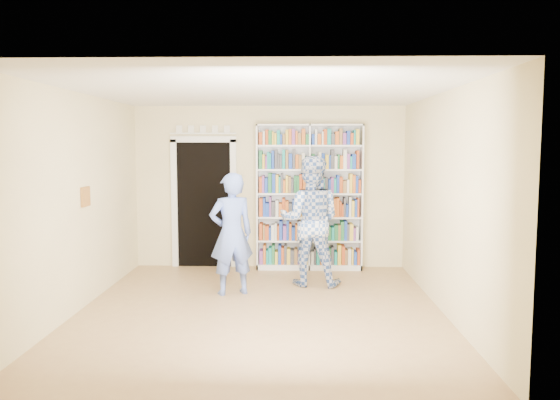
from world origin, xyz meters
The scene contains 11 objects.
floor centered at (0.00, 0.00, 0.00)m, with size 5.00×5.00×0.00m, color #A2784E.
ceiling centered at (0.00, 0.00, 2.70)m, with size 5.00×5.00×0.00m, color white.
wall_back centered at (0.00, 2.50, 1.35)m, with size 4.50×4.50×0.00m, color beige.
wall_left centered at (-2.25, 0.00, 1.35)m, with size 5.00×5.00×0.00m, color beige.
wall_right centered at (2.25, 0.00, 1.35)m, with size 5.00×5.00×0.00m, color beige.
bookshelf centered at (0.67, 2.34, 1.21)m, with size 1.74×0.33×2.39m.
doorway centered at (-1.10, 2.48, 1.18)m, with size 1.10×0.08×2.43m.
wall_art centered at (-2.23, 0.20, 1.40)m, with size 0.03×0.25×0.25m, color brown.
man_blue centered at (-0.44, 0.75, 0.84)m, with size 0.61×0.40×1.68m, color #607BD6.
man_plaid centered at (0.65, 1.29, 0.95)m, with size 0.92×0.72×1.90m, color #34579F.
paper_sheet centered at (0.81, 1.08, 0.90)m, with size 0.19×0.01×0.27m, color white.
Camera 1 is at (0.42, -6.62, 2.04)m, focal length 35.00 mm.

